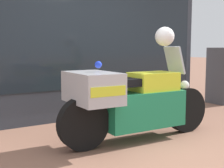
% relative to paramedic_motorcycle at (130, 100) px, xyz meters
% --- Properties ---
extents(ground_plane, '(60.00, 60.00, 0.00)m').
position_rel_paramedic_motorcycle_xyz_m(ground_plane, '(-0.04, -0.27, -0.56)').
color(ground_plane, '#8E604C').
extents(shop_building, '(5.66, 0.55, 3.62)m').
position_rel_paramedic_motorcycle_xyz_m(shop_building, '(-0.47, 1.73, 1.25)').
color(shop_building, '#333842').
rests_on(shop_building, ground).
extents(window_display, '(4.21, 0.30, 2.02)m').
position_rel_paramedic_motorcycle_xyz_m(window_display, '(0.38, 1.76, -0.09)').
color(window_display, slate).
rests_on(window_display, ground).
extents(paramedic_motorcycle, '(2.37, 0.82, 1.28)m').
position_rel_paramedic_motorcycle_xyz_m(paramedic_motorcycle, '(0.00, 0.00, 0.00)').
color(paramedic_motorcycle, black).
rests_on(paramedic_motorcycle, ground).
extents(white_helmet, '(0.27, 0.27, 0.27)m').
position_rel_paramedic_motorcycle_xyz_m(white_helmet, '(0.58, -0.02, 0.85)').
color(white_helmet, white).
rests_on(white_helmet, paramedic_motorcycle).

